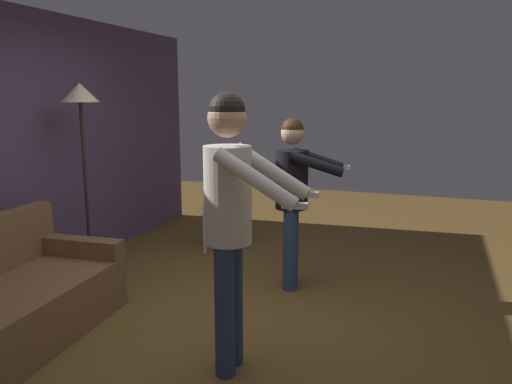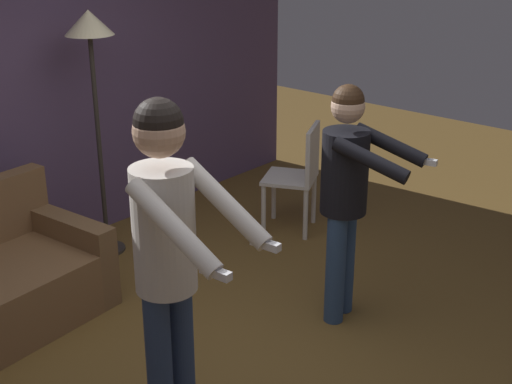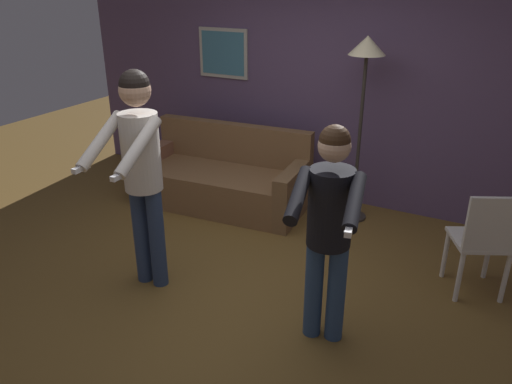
{
  "view_description": "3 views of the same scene",
  "coord_description": "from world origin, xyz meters",
  "views": [
    {
      "loc": [
        -3.39,
        -1.47,
        1.79
      ],
      "look_at": [
        0.22,
        -0.16,
        1.05
      ],
      "focal_mm": 35.0,
      "sensor_mm": 36.0,
      "label": 1
    },
    {
      "loc": [
        -2.6,
        -2.57,
        2.57
      ],
      "look_at": [
        0.26,
        -0.11,
        1.08
      ],
      "focal_mm": 50.0,
      "sensor_mm": 36.0,
      "label": 2
    },
    {
      "loc": [
        1.91,
        -3.08,
        2.44
      ],
      "look_at": [
        0.44,
        -0.29,
        1.06
      ],
      "focal_mm": 35.0,
      "sensor_mm": 36.0,
      "label": 3
    }
  ],
  "objects": [
    {
      "name": "person_standing_left",
      "position": [
        -0.58,
        -0.28,
        1.11
      ],
      "size": [
        0.46,
        0.7,
        1.81
      ],
      "color": "navy",
      "rests_on": "ground_plane"
    },
    {
      "name": "torchiere_lamp",
      "position": [
        0.56,
        1.74,
        1.62
      ],
      "size": [
        0.36,
        0.36,
        1.91
      ],
      "color": "#332D28",
      "rests_on": "ground_plane"
    },
    {
      "name": "ground_plane",
      "position": [
        0.0,
        0.0,
        0.0
      ],
      "size": [
        12.0,
        12.0,
        0.0
      ],
      "primitive_type": "plane",
      "color": "brown"
    },
    {
      "name": "dining_chair_distant",
      "position": [
        1.89,
        0.82,
        0.53
      ],
      "size": [
        0.56,
        0.56,
        0.93
      ],
      "color": "silver",
      "rests_on": "ground_plane"
    },
    {
      "name": "person_standing_right",
      "position": [
        0.97,
        -0.26,
        0.96
      ],
      "size": [
        0.52,
        0.65,
        1.6
      ],
      "color": "navy",
      "rests_on": "ground_plane"
    }
  ]
}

